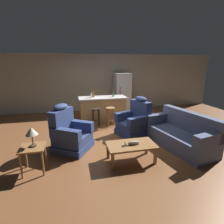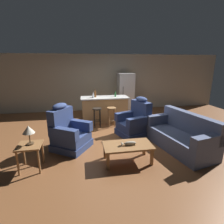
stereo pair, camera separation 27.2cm
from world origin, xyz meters
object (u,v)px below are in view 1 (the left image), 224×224
at_px(refrigerator, 122,93).
at_px(bottle_short_amber, 91,96).
at_px(coffee_table, 131,146).
at_px(bottle_tall_green, 93,94).
at_px(table_lamp, 31,132).
at_px(kitchen_island, 103,109).
at_px(end_table, 33,151).
at_px(bar_stool_right, 110,113).
at_px(fish_figurine, 132,143).
at_px(couch, 181,135).
at_px(recliner_near_island, 135,122).
at_px(bar_stool_left, 96,114).
at_px(recliner_near_lamp, 70,134).
at_px(bottle_wine_dark, 113,94).

height_order(refrigerator, bottle_short_amber, refrigerator).
relative_size(coffee_table, bottle_tall_green, 3.66).
distance_m(table_lamp, bottle_short_amber, 3.27).
relative_size(kitchen_island, bottle_short_amber, 8.97).
bearing_deg(end_table, bar_stool_right, 47.63).
distance_m(fish_figurine, bottle_tall_green, 3.20).
height_order(end_table, bar_stool_right, bar_stool_right).
height_order(fish_figurine, couch, couch).
bearing_deg(coffee_table, recliner_near_island, 67.04).
xyz_separation_m(bar_stool_left, bar_stool_right, (0.51, 0.00, 0.00)).
xyz_separation_m(recliner_near_island, refrigerator, (0.39, 2.75, 0.46)).
height_order(table_lamp, kitchen_island, table_lamp).
distance_m(bar_stool_left, bottle_short_amber, 0.80).
xyz_separation_m(couch, recliner_near_island, (-0.93, 1.09, 0.08)).
relative_size(couch, recliner_near_lamp, 1.69).
relative_size(end_table, table_lamp, 1.37).
relative_size(recliner_near_island, table_lamp, 2.93).
bearing_deg(bottle_tall_green, coffee_table, -81.45).
height_order(kitchen_island, bottle_short_amber, bottle_short_amber).
distance_m(recliner_near_island, kitchen_island, 1.72).
relative_size(coffee_table, bar_stool_left, 1.62).
bearing_deg(coffee_table, fish_figurine, -70.15).
bearing_deg(fish_figurine, table_lamp, 176.66).
relative_size(coffee_table, recliner_near_island, 0.92).
relative_size(fish_figurine, bottle_tall_green, 1.13).
relative_size(recliner_near_lamp, recliner_near_island, 1.00).
distance_m(couch, recliner_near_lamp, 2.96).
relative_size(recliner_near_island, bar_stool_right, 1.76).
relative_size(fish_figurine, table_lamp, 0.83).
relative_size(bar_stool_right, bottle_tall_green, 2.27).
distance_m(kitchen_island, bar_stool_right, 0.65).
height_order(refrigerator, bottle_tall_green, refrigerator).
height_order(fish_figurine, bar_stool_left, bar_stool_left).
bearing_deg(bottle_wine_dark, fish_figurine, -95.54).
bearing_deg(bottle_wine_dark, coffee_table, -95.80).
height_order(recliner_near_island, bar_stool_left, recliner_near_island).
xyz_separation_m(couch, kitchen_island, (-1.67, 2.64, 0.14)).
bearing_deg(bar_stool_right, bottle_tall_green, 127.56).
xyz_separation_m(recliner_near_lamp, table_lamp, (-0.71, -0.85, 0.45)).
bearing_deg(couch, bottle_tall_green, -64.55).
bearing_deg(table_lamp, bottle_wine_dark, 51.10).
bearing_deg(bar_stool_left, bar_stool_right, 0.00).
xyz_separation_m(refrigerator, bottle_tall_green, (-1.48, -1.17, 0.18)).
distance_m(refrigerator, bottle_short_amber, 2.01).
relative_size(fish_figurine, recliner_near_lamp, 0.28).
bearing_deg(refrigerator, bottle_wine_dark, -120.44).
relative_size(table_lamp, bar_stool_right, 0.60).
bearing_deg(bar_stool_right, recliner_near_island, -57.77).
relative_size(fish_figurine, bar_stool_right, 0.50).
xyz_separation_m(bar_stool_left, bottle_tall_green, (0.00, 0.66, 0.59)).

